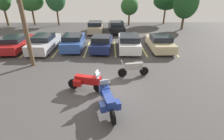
# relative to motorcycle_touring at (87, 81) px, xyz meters

# --- Properties ---
(ground) EXTENTS (44.00, 44.00, 0.10)m
(ground) POSITION_rel_motorcycle_touring_xyz_m (0.97, 0.13, -0.69)
(ground) COLOR #423F3F
(motorcycle_touring) EXTENTS (2.19, 1.03, 1.37)m
(motorcycle_touring) POSITION_rel_motorcycle_touring_xyz_m (0.00, 0.00, 0.00)
(motorcycle_touring) COLOR black
(motorcycle_touring) RESTS_ON ground
(motorcycle_second) EXTENTS (1.09, 2.31, 1.39)m
(motorcycle_second) POSITION_rel_motorcycle_touring_xyz_m (1.22, -1.83, 0.02)
(motorcycle_second) COLOR black
(motorcycle_second) RESTS_ON ground
(motorcycle_third) EXTENTS (2.13, 0.62, 1.24)m
(motorcycle_third) POSITION_rel_motorcycle_touring_xyz_m (2.91, 1.83, -0.09)
(motorcycle_third) COLOR black
(motorcycle_third) RESTS_ON ground
(parking_stripes) EXTENTS (16.81, 4.78, 0.01)m
(parking_stripes) POSITION_rel_motorcycle_touring_xyz_m (-0.95, 7.72, -0.63)
(parking_stripes) COLOR #EAE066
(parking_stripes) RESTS_ON ground
(car_red) EXTENTS (2.23, 4.86, 1.37)m
(car_red) POSITION_rel_motorcycle_touring_xyz_m (-7.82, 7.43, 0.05)
(car_red) COLOR maroon
(car_red) RESTS_ON ground
(car_silver) EXTENTS (1.97, 4.88, 1.49)m
(car_silver) POSITION_rel_motorcycle_touring_xyz_m (-4.97, 7.36, 0.08)
(car_silver) COLOR #B7B7BC
(car_silver) RESTS_ON ground
(car_blue) EXTENTS (1.98, 4.61, 1.46)m
(car_blue) POSITION_rel_motorcycle_touring_xyz_m (-2.26, 7.82, 0.09)
(car_blue) COLOR #2D519E
(car_blue) RESTS_ON ground
(car_navy) EXTENTS (2.10, 4.36, 1.47)m
(car_navy) POSITION_rel_motorcycle_touring_xyz_m (0.56, 7.30, 0.07)
(car_navy) COLOR navy
(car_navy) RESTS_ON ground
(car_white) EXTENTS (2.07, 4.88, 1.54)m
(car_white) POSITION_rel_motorcycle_touring_xyz_m (3.16, 7.35, 0.12)
(car_white) COLOR white
(car_white) RESTS_ON ground
(car_champagne) EXTENTS (1.98, 4.42, 1.43)m
(car_champagne) POSITION_rel_motorcycle_touring_xyz_m (6.17, 7.34, 0.06)
(car_champagne) COLOR #C1B289
(car_champagne) RESTS_ON ground
(car_far_tan) EXTENTS (1.91, 4.47, 1.53)m
(car_far_tan) POSITION_rel_motorcycle_touring_xyz_m (-0.58, 14.51, 0.11)
(car_far_tan) COLOR tan
(car_far_tan) RESTS_ON ground
(car_far_black) EXTENTS (2.20, 4.39, 1.51)m
(car_far_black) POSITION_rel_motorcycle_touring_xyz_m (2.20, 14.52, 0.10)
(car_far_black) COLOR black
(car_far_black) RESTS_ON ground
(utility_pole) EXTENTS (1.80, 0.31, 7.36)m
(utility_pole) POSITION_rel_motorcycle_touring_xyz_m (-4.68, 3.72, 3.15)
(utility_pole) COLOR brown
(utility_pole) RESTS_ON ground
(tree_right) EXTENTS (2.69, 2.69, 4.28)m
(tree_right) POSITION_rel_motorcycle_touring_xyz_m (4.39, 19.51, 2.28)
(tree_right) COLOR #4C3823
(tree_right) RESTS_ON ground
(tree_left) EXTENTS (3.93, 3.93, 5.11)m
(tree_left) POSITION_rel_motorcycle_touring_xyz_m (-10.96, 19.95, 3.00)
(tree_left) COLOR #4C3823
(tree_left) RESTS_ON ground
(tree_center_left) EXTENTS (4.02, 4.02, 4.97)m
(tree_center_left) POSITION_rel_motorcycle_touring_xyz_m (10.43, 20.84, 2.94)
(tree_center_left) COLOR #4C3823
(tree_center_left) RESTS_ON ground
(tree_center) EXTENTS (3.33, 3.33, 5.79)m
(tree_center) POSITION_rel_motorcycle_touring_xyz_m (11.78, 16.28, 3.02)
(tree_center) COLOR #4C3823
(tree_center) RESTS_ON ground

